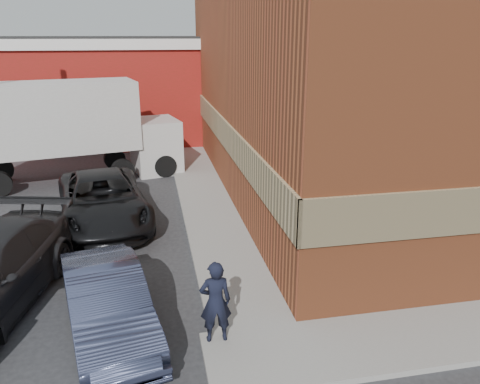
{
  "coord_description": "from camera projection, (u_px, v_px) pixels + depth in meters",
  "views": [
    {
      "loc": [
        -1.23,
        -7.85,
        5.72
      ],
      "look_at": [
        0.96,
        3.26,
        1.88
      ],
      "focal_mm": 35.0,
      "sensor_mm": 36.0,
      "label": 1
    }
  ],
  "objects": [
    {
      "name": "ground",
      "position": [
        224.0,
        335.0,
        9.35
      ],
      "size": [
        90.0,
        90.0,
        0.0
      ],
      "primitive_type": "plane",
      "color": "#28282B",
      "rests_on": "ground"
    },
    {
      "name": "brick_building",
      "position": [
        405.0,
        63.0,
        17.77
      ],
      "size": [
        14.25,
        18.25,
        9.36
      ],
      "color": "brown",
      "rests_on": "ground"
    },
    {
      "name": "sidewalk_west",
      "position": [
        202.0,
        191.0,
        17.81
      ],
      "size": [
        1.8,
        18.0,
        0.12
      ],
      "primitive_type": "cube",
      "color": "gray",
      "rests_on": "ground"
    },
    {
      "name": "warehouse",
      "position": [
        59.0,
        89.0,
        25.94
      ],
      "size": [
        16.3,
        8.3,
        5.6
      ],
      "color": "maroon",
      "rests_on": "ground"
    },
    {
      "name": "man",
      "position": [
        215.0,
        302.0,
        8.78
      ],
      "size": [
        0.61,
        0.4,
        1.66
      ],
      "primitive_type": "imported",
      "rotation": [
        0.0,
        0.0,
        3.14
      ],
      "color": "black",
      "rests_on": "sidewalk_south"
    },
    {
      "name": "sedan",
      "position": [
        107.0,
        304.0,
        9.19
      ],
      "size": [
        2.33,
        4.4,
        1.38
      ],
      "primitive_type": "imported",
      "rotation": [
        0.0,
        0.0,
        0.22
      ],
      "color": "#313853",
      "rests_on": "ground"
    },
    {
      "name": "suv_a",
      "position": [
        103.0,
        200.0,
        14.69
      ],
      "size": [
        3.46,
        5.92,
        1.55
      ],
      "primitive_type": "imported",
      "rotation": [
        0.0,
        0.0,
        0.17
      ],
      "color": "black",
      "rests_on": "ground"
    },
    {
      "name": "box_truck",
      "position": [
        77.0,
        124.0,
        18.71
      ],
      "size": [
        8.36,
        4.02,
        3.97
      ],
      "rotation": [
        0.0,
        0.0,
        0.21
      ],
      "color": "beige",
      "rests_on": "ground"
    }
  ]
}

